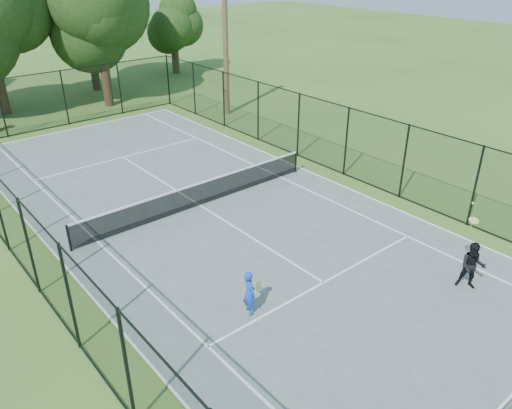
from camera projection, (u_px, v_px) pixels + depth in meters
ground at (200, 207)px, 18.95m from camera, size 120.00×120.00×0.00m
tennis_court at (200, 206)px, 18.94m from camera, size 11.00×24.00×0.06m
tennis_net at (200, 193)px, 18.69m from camera, size 10.08×0.08×0.95m
fence at (198, 171)px, 18.26m from camera, size 13.10×26.10×3.00m
tree_near_mid at (99, 28)px, 29.11m from camera, size 5.71×5.71×7.47m
tree_near_right at (85, 7)px, 32.30m from camera, size 6.12×6.12×8.45m
tree_far_right at (173, 26)px, 37.79m from camera, size 4.27×4.27×5.65m
utility_pole at (226, 44)px, 27.86m from camera, size 1.40×0.30×7.82m
player_blue at (249, 293)px, 13.08m from camera, size 0.79×0.53×1.29m
player_black at (472, 266)px, 14.04m from camera, size 0.84×1.00×2.43m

